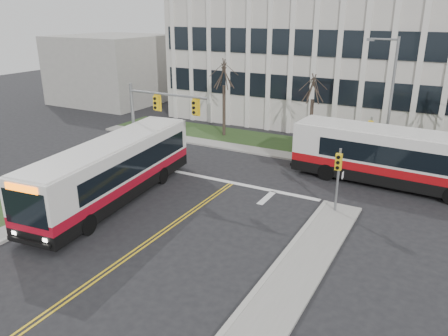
% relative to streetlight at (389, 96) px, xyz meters
% --- Properties ---
extents(ground, '(120.00, 120.00, 0.00)m').
position_rel_streetlight_xyz_m(ground, '(-8.03, -16.20, -5.19)').
color(ground, black).
rests_on(ground, ground).
extents(sidewalk_cross, '(44.00, 1.60, 0.14)m').
position_rel_streetlight_xyz_m(sidewalk_cross, '(-3.03, -1.00, -5.12)').
color(sidewalk_cross, '#9E9B93').
rests_on(sidewalk_cross, ground).
extents(building_lawn, '(44.00, 5.00, 0.12)m').
position_rel_streetlight_xyz_m(building_lawn, '(-3.03, 1.80, -5.13)').
color(building_lawn, '#28421C').
rests_on(building_lawn, ground).
extents(office_building, '(40.00, 16.00, 12.00)m').
position_rel_streetlight_xyz_m(office_building, '(-3.03, 13.80, 0.81)').
color(office_building, beige).
rests_on(office_building, ground).
extents(building_annex, '(12.00, 12.00, 8.00)m').
position_rel_streetlight_xyz_m(building_annex, '(-34.03, 9.80, -1.19)').
color(building_annex, '#9E9B93').
rests_on(building_annex, ground).
extents(mast_arm_signal, '(6.11, 0.38, 6.20)m').
position_rel_streetlight_xyz_m(mast_arm_signal, '(-13.65, -9.04, -0.94)').
color(mast_arm_signal, slate).
rests_on(mast_arm_signal, ground).
extents(signal_pole_near, '(0.34, 0.39, 3.80)m').
position_rel_streetlight_xyz_m(signal_pole_near, '(-0.83, -9.30, -2.69)').
color(signal_pole_near, slate).
rests_on(signal_pole_near, ground).
extents(signal_pole_far, '(0.34, 0.39, 3.80)m').
position_rel_streetlight_xyz_m(signal_pole_far, '(-0.83, -0.80, -2.69)').
color(signal_pole_far, slate).
rests_on(signal_pole_far, ground).
extents(streetlight, '(2.15, 0.25, 9.20)m').
position_rel_streetlight_xyz_m(streetlight, '(0.00, 0.00, 0.00)').
color(streetlight, slate).
rests_on(streetlight, ground).
extents(directory_sign, '(1.50, 0.12, 2.00)m').
position_rel_streetlight_xyz_m(directory_sign, '(-5.53, 1.30, -4.02)').
color(directory_sign, slate).
rests_on(directory_sign, ground).
extents(tree_left, '(1.80, 1.80, 7.70)m').
position_rel_streetlight_xyz_m(tree_left, '(-14.03, 1.80, 0.32)').
color(tree_left, '#42352B').
rests_on(tree_left, ground).
extents(tree_mid, '(1.80, 1.80, 6.82)m').
position_rel_streetlight_xyz_m(tree_mid, '(-6.03, 2.00, -0.31)').
color(tree_mid, '#42352B').
rests_on(tree_mid, ground).
extents(bus_main, '(4.39, 13.62, 3.57)m').
position_rel_streetlight_xyz_m(bus_main, '(-13.01, -13.79, -3.41)').
color(bus_main, silver).
rests_on(bus_main, ground).
extents(bus_cross, '(13.74, 3.68, 3.63)m').
position_rel_streetlight_xyz_m(bus_cross, '(1.64, -3.37, -3.38)').
color(bus_cross, silver).
rests_on(bus_cross, ground).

